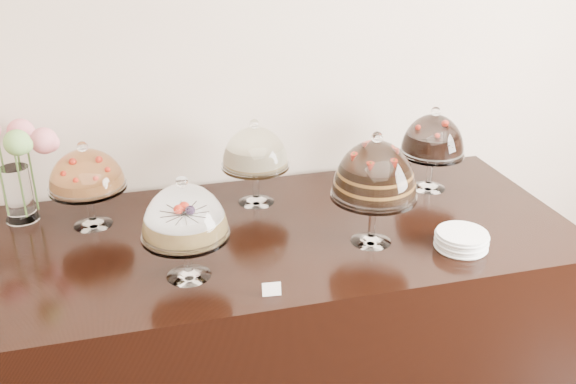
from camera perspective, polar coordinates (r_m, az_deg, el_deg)
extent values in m
cube|color=beige|center=(2.75, -3.46, 13.09)|extent=(5.00, 0.04, 3.00)
cube|color=black|center=(2.69, -0.28, -11.82)|extent=(2.20, 1.00, 0.90)
cone|color=white|center=(2.19, -8.81, -7.06)|extent=(0.15, 0.15, 0.02)
cylinder|color=white|center=(2.15, -8.94, -5.37)|extent=(0.03, 0.03, 0.12)
cylinder|color=white|center=(2.12, -9.06, -3.78)|extent=(0.29, 0.29, 0.01)
cylinder|color=#A7854A|center=(2.10, -9.12, -2.94)|extent=(0.23, 0.23, 0.06)
sphere|color=red|center=(2.10, -7.60, -1.58)|extent=(0.02, 0.02, 0.02)
sphere|color=red|center=(2.12, -10.58, -1.62)|extent=(0.02, 0.02, 0.02)
sphere|color=red|center=(2.03, -9.39, -2.80)|extent=(0.02, 0.02, 0.02)
sphere|color=white|center=(2.03, -9.41, 0.92)|extent=(0.04, 0.04, 0.04)
cone|color=white|center=(2.38, 7.38, -4.09)|extent=(0.15, 0.15, 0.02)
cylinder|color=white|center=(2.34, 7.50, -2.15)|extent=(0.03, 0.03, 0.16)
cylinder|color=white|center=(2.31, 7.61, -0.28)|extent=(0.31, 0.31, 0.01)
cylinder|color=black|center=(2.28, 7.70, 1.12)|extent=(0.24, 0.24, 0.11)
sphere|color=red|center=(2.30, 9.05, 2.97)|extent=(0.02, 0.02, 0.02)
sphere|color=red|center=(2.31, 7.21, 3.25)|extent=(0.02, 0.02, 0.02)
sphere|color=red|center=(2.25, 6.14, 2.71)|extent=(0.02, 0.02, 0.02)
sphere|color=red|center=(2.20, 7.36, 2.06)|extent=(0.02, 0.02, 0.02)
sphere|color=red|center=(2.22, 9.20, 2.24)|extent=(0.02, 0.02, 0.02)
sphere|color=white|center=(2.22, 7.93, 4.85)|extent=(0.04, 0.04, 0.04)
cone|color=white|center=(2.67, -2.85, -0.62)|extent=(0.15, 0.15, 0.02)
cylinder|color=white|center=(2.64, -2.88, 0.93)|extent=(0.03, 0.03, 0.13)
cylinder|color=white|center=(2.61, -2.92, 2.39)|extent=(0.28, 0.28, 0.01)
cylinder|color=beige|center=(2.59, -2.94, 3.29)|extent=(0.23, 0.23, 0.08)
sphere|color=white|center=(2.55, -3.00, 6.05)|extent=(0.04, 0.04, 0.04)
cone|color=white|center=(2.86, 12.37, 0.63)|extent=(0.15, 0.15, 0.02)
cylinder|color=white|center=(2.83, 12.51, 2.05)|extent=(0.03, 0.03, 0.13)
cylinder|color=white|center=(2.81, 12.64, 3.39)|extent=(0.28, 0.28, 0.01)
cylinder|color=black|center=(2.79, 12.73, 4.25)|extent=(0.21, 0.21, 0.08)
sphere|color=red|center=(2.81, 13.68, 5.39)|extent=(0.02, 0.02, 0.02)
sphere|color=red|center=(2.79, 11.67, 5.41)|extent=(0.02, 0.02, 0.02)
sphere|color=red|center=(2.72, 13.11, 4.78)|extent=(0.02, 0.02, 0.02)
sphere|color=white|center=(2.75, 13.00, 6.99)|extent=(0.04, 0.04, 0.04)
cone|color=white|center=(2.60, -16.95, -2.52)|extent=(0.15, 0.15, 0.02)
cylinder|color=white|center=(2.56, -17.15, -1.00)|extent=(0.03, 0.03, 0.13)
cylinder|color=white|center=(2.53, -17.35, 0.42)|extent=(0.29, 0.29, 0.01)
cylinder|color=#B97136|center=(2.52, -17.42, 0.96)|extent=(0.24, 0.24, 0.04)
sphere|color=red|center=(2.53, -16.08, 1.91)|extent=(0.02, 0.02, 0.02)
sphere|color=red|center=(2.57, -17.16, 2.17)|extent=(0.02, 0.02, 0.02)
sphere|color=red|center=(2.56, -18.57, 1.85)|extent=(0.02, 0.02, 0.02)
sphere|color=red|center=(2.50, -18.95, 1.26)|extent=(0.02, 0.02, 0.02)
sphere|color=red|center=(2.45, -17.88, 0.98)|extent=(0.02, 0.02, 0.02)
sphere|color=red|center=(2.47, -16.41, 1.32)|extent=(0.02, 0.02, 0.02)
sphere|color=white|center=(2.47, -17.82, 3.86)|extent=(0.04, 0.04, 0.04)
cylinder|color=white|center=(2.69, -22.84, -0.16)|extent=(0.11, 0.11, 0.22)
cylinder|color=#476B2D|center=(2.65, -21.76, 1.32)|extent=(0.01, 0.01, 0.28)
sphere|color=pink|center=(2.58, -20.88, 4.28)|extent=(0.10, 0.10, 0.10)
cylinder|color=#476B2D|center=(2.71, -22.63, 1.73)|extent=(0.01, 0.01, 0.28)
sphere|color=pink|center=(2.71, -22.66, 4.96)|extent=(0.10, 0.10, 0.10)
cylinder|color=#476B2D|center=(2.70, -23.94, 1.80)|extent=(0.01, 0.01, 0.32)
cylinder|color=#476B2D|center=(2.64, -23.99, 0.41)|extent=(0.01, 0.01, 0.24)
cylinder|color=#476B2D|center=(2.59, -22.76, 1.15)|extent=(0.01, 0.01, 0.32)
sphere|color=#6B9C4B|center=(2.47, -22.94, 4.06)|extent=(0.10, 0.10, 0.10)
cylinder|color=white|center=(2.41, 15.09, -4.71)|extent=(0.19, 0.19, 0.01)
cylinder|color=white|center=(2.41, 15.12, -4.48)|extent=(0.18, 0.18, 0.01)
cylinder|color=white|center=(2.40, 15.15, -4.25)|extent=(0.19, 0.19, 0.01)
cylinder|color=white|center=(2.40, 15.18, -4.02)|extent=(0.18, 0.18, 0.01)
cylinder|color=white|center=(2.39, 15.21, -3.79)|extent=(0.19, 0.19, 0.01)
cylinder|color=white|center=(2.38, 15.24, -3.55)|extent=(0.18, 0.18, 0.01)
cube|color=white|center=(2.06, -1.47, -8.63)|extent=(0.06, 0.02, 0.04)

